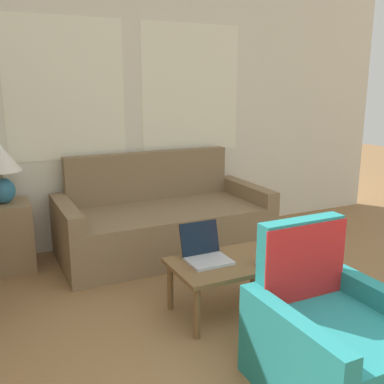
# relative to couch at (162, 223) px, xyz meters

# --- Properties ---
(wall_back) EXTENTS (6.16, 0.06, 2.60)m
(wall_back) POSITION_rel_couch_xyz_m (-0.03, 0.48, 1.03)
(wall_back) COLOR silver
(wall_back) RESTS_ON ground_plane
(couch) EXTENTS (1.98, 0.93, 0.93)m
(couch) POSITION_rel_couch_xyz_m (0.00, 0.00, 0.00)
(couch) COLOR #846B4C
(couch) RESTS_ON ground_plane
(armchair) EXTENTS (0.73, 0.79, 0.87)m
(armchair) POSITION_rel_couch_xyz_m (0.04, -2.29, -0.02)
(armchair) COLOR teal
(armchair) RESTS_ON ground_plane
(side_table) EXTENTS (0.40, 0.40, 0.60)m
(side_table) POSITION_rel_couch_xyz_m (-1.39, 0.17, 0.02)
(side_table) COLOR #937551
(side_table) RESTS_ON ground_plane
(table_lamp) EXTENTS (0.34, 0.34, 0.52)m
(table_lamp) POSITION_rel_couch_xyz_m (-1.39, 0.17, 0.66)
(table_lamp) COLOR teal
(table_lamp) RESTS_ON side_table
(coffee_table) EXTENTS (0.81, 0.53, 0.39)m
(coffee_table) POSITION_rel_couch_xyz_m (-0.04, -1.34, 0.06)
(coffee_table) COLOR brown
(coffee_table) RESTS_ON ground_plane
(laptop) EXTENTS (0.30, 0.30, 0.25)m
(laptop) POSITION_rel_couch_xyz_m (-0.17, -1.24, 0.17)
(laptop) COLOR #B7B7BC
(laptop) RESTS_ON coffee_table
(cup_navy) EXTENTS (0.09, 0.09, 0.09)m
(cup_navy) POSITION_rel_couch_xyz_m (0.14, -1.49, 0.16)
(cup_navy) COLOR white
(cup_navy) RESTS_ON coffee_table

